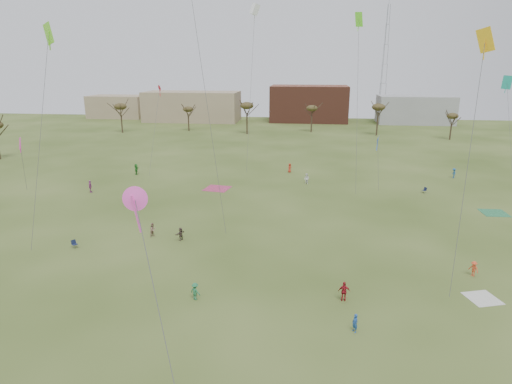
# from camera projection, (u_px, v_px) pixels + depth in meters

# --- Properties ---
(ground) EXTENTS (260.00, 260.00, 0.00)m
(ground) POSITION_uv_depth(u_px,v_px,m) (239.00, 293.00, 37.11)
(ground) COLOR #334816
(ground) RESTS_ON ground
(flyer_near_center) EXTENTS (1.11, 0.93, 1.50)m
(flyer_near_center) POSITION_uv_depth(u_px,v_px,m) (195.00, 291.00, 35.82)
(flyer_near_center) COLOR #267245
(flyer_near_center) RESTS_ON ground
(flyer_near_right) EXTENTS (0.56, 0.62, 1.43)m
(flyer_near_right) POSITION_uv_depth(u_px,v_px,m) (355.00, 323.00, 31.46)
(flyer_near_right) COLOR #204A95
(flyer_near_right) RESTS_ON ground
(spectator_fore_a) EXTENTS (1.02, 0.45, 1.71)m
(spectator_fore_a) POSITION_uv_depth(u_px,v_px,m) (344.00, 291.00, 35.59)
(spectator_fore_a) COLOR maroon
(spectator_fore_a) RESTS_ON ground
(spectator_fore_b) EXTENTS (0.88, 0.97, 1.62)m
(spectator_fore_b) POSITION_uv_depth(u_px,v_px,m) (153.00, 230.00, 49.05)
(spectator_fore_b) COLOR #967060
(spectator_fore_b) RESTS_ON ground
(spectator_fore_c) EXTENTS (1.01, 1.42, 1.47)m
(spectator_fore_c) POSITION_uv_depth(u_px,v_px,m) (181.00, 234.00, 48.03)
(spectator_fore_c) COLOR brown
(spectator_fore_c) RESTS_ON ground
(flyer_mid_b) EXTENTS (1.02, 1.08, 1.47)m
(flyer_mid_b) POSITION_uv_depth(u_px,v_px,m) (474.00, 269.00, 39.82)
(flyer_mid_b) COLOR #DC4D29
(flyer_mid_b) RESTS_ON ground
(spectator_mid_d) EXTENTS (0.78, 1.19, 1.88)m
(spectator_mid_d) POSITION_uv_depth(u_px,v_px,m) (90.00, 186.00, 66.02)
(spectator_mid_d) COLOR #AC4795
(spectator_mid_d) RESTS_ON ground
(spectator_mid_e) EXTENTS (1.04, 1.05, 1.71)m
(spectator_mid_e) POSITION_uv_depth(u_px,v_px,m) (307.00, 179.00, 70.78)
(spectator_mid_e) COLOR white
(spectator_mid_e) RESTS_ON ground
(flyer_far_a) EXTENTS (0.82, 1.84, 1.92)m
(flyer_far_a) POSITION_uv_depth(u_px,v_px,m) (136.00, 169.00, 76.88)
(flyer_far_a) COLOR #2C832B
(flyer_far_a) RESTS_ON ground
(flyer_far_b) EXTENTS (0.90, 0.96, 1.65)m
(flyer_far_b) POSITION_uv_depth(u_px,v_px,m) (290.00, 168.00, 78.51)
(flyer_far_b) COLOR #BA331F
(flyer_far_b) RESTS_ON ground
(flyer_far_c) EXTENTS (0.68, 1.13, 1.72)m
(flyer_far_c) POSITION_uv_depth(u_px,v_px,m) (454.00, 173.00, 74.51)
(flyer_far_c) COLOR #1D5186
(flyer_far_c) RESTS_ON ground
(blanket_cream) EXTENTS (3.06, 3.06, 0.03)m
(blanket_cream) POSITION_uv_depth(u_px,v_px,m) (482.00, 298.00, 36.16)
(blanket_cream) COLOR silver
(blanket_cream) RESTS_ON ground
(blanket_plum) EXTENTS (4.32, 4.32, 0.03)m
(blanket_plum) POSITION_uv_depth(u_px,v_px,m) (217.00, 189.00, 68.32)
(blanket_plum) COLOR #B63861
(blanket_plum) RESTS_ON ground
(blanket_olive) EXTENTS (3.27, 3.27, 0.03)m
(blanket_olive) POSITION_uv_depth(u_px,v_px,m) (494.00, 213.00, 57.06)
(blanket_olive) COLOR #2C7B4C
(blanket_olive) RESTS_ON ground
(camp_chair_left) EXTENTS (0.73, 0.72, 0.87)m
(camp_chair_left) POSITION_uv_depth(u_px,v_px,m) (75.00, 246.00, 46.09)
(camp_chair_left) COLOR #151E3C
(camp_chair_left) RESTS_ON ground
(camp_chair_right) EXTENTS (0.73, 0.72, 0.87)m
(camp_chair_right) POSITION_uv_depth(u_px,v_px,m) (424.00, 191.00, 65.92)
(camp_chair_right) COLOR #131934
(camp_chair_right) RESTS_ON ground
(kites_aloft) EXTENTS (75.88, 66.41, 27.79)m
(kites_aloft) POSITION_uv_depth(u_px,v_px,m) (252.00, 32.00, 55.49)
(kites_aloft) COLOR red
(kites_aloft) RESTS_ON ground
(tree_line) EXTENTS (117.44, 49.32, 8.91)m
(tree_line) POSITION_uv_depth(u_px,v_px,m) (277.00, 112.00, 110.78)
(tree_line) COLOR #3A2B1E
(tree_line) RESTS_ON ground
(building_tan) EXTENTS (32.00, 14.00, 10.00)m
(building_tan) POSITION_uv_depth(u_px,v_px,m) (192.00, 106.00, 149.33)
(building_tan) COLOR #937F60
(building_tan) RESTS_ON ground
(building_brick) EXTENTS (26.00, 16.00, 12.00)m
(building_brick) POSITION_uv_depth(u_px,v_px,m) (309.00, 104.00, 149.08)
(building_brick) COLOR brown
(building_brick) RESTS_ON ground
(building_grey) EXTENTS (24.00, 12.00, 9.00)m
(building_grey) POSITION_uv_depth(u_px,v_px,m) (415.00, 110.00, 143.46)
(building_grey) COLOR gray
(building_grey) RESTS_ON ground
(building_tan_west) EXTENTS (20.00, 12.00, 8.00)m
(building_tan_west) POSITION_uv_depth(u_px,v_px,m) (118.00, 107.00, 159.82)
(building_tan_west) COLOR #937F60
(building_tan_west) RESTS_ON ground
(radio_tower) EXTENTS (1.51, 1.72, 41.00)m
(radio_tower) POSITION_uv_depth(u_px,v_px,m) (384.00, 64.00, 147.15)
(radio_tower) COLOR #9EA3A8
(radio_tower) RESTS_ON ground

